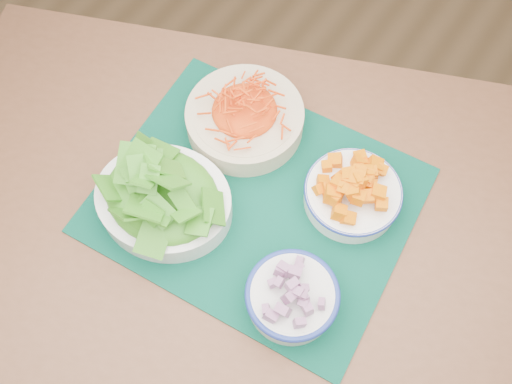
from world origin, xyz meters
TOP-DOWN VIEW (x-y plane):
  - ground at (0.00, 0.00)m, footprint 4.00×4.00m
  - table at (0.20, 0.12)m, footprint 1.52×1.29m
  - placemat at (0.16, 0.19)m, footprint 0.58×0.49m
  - carrot_bowl at (0.06, 0.30)m, footprint 0.25×0.25m
  - squash_bowl at (0.31, 0.28)m, footprint 0.20×0.20m
  - lettuce_bowl at (0.04, 0.08)m, footprint 0.29×0.26m
  - onion_bowl at (0.32, 0.06)m, footprint 0.19×0.19m

SIDE VIEW (x-z plane):
  - ground at x=0.00m, z-range 0.00..0.00m
  - table at x=0.20m, z-range 0.28..1.03m
  - placemat at x=0.16m, z-range 0.75..0.75m
  - squash_bowl at x=0.31m, z-range 0.75..0.83m
  - onion_bowl at x=0.32m, z-range 0.75..0.84m
  - carrot_bowl at x=0.06m, z-range 0.75..0.84m
  - lettuce_bowl at x=0.04m, z-range 0.75..0.87m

